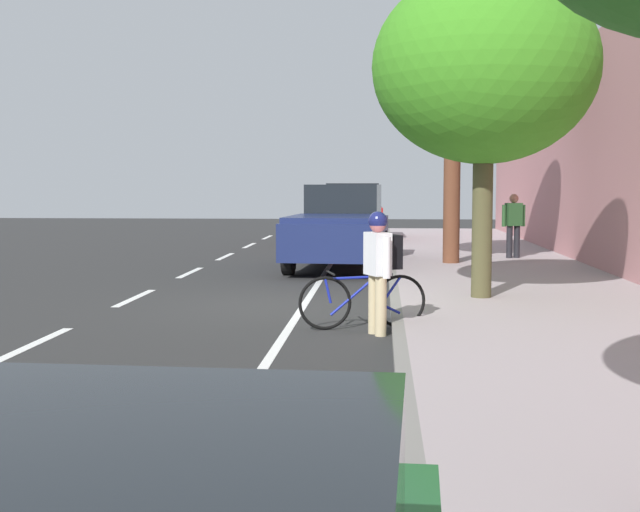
# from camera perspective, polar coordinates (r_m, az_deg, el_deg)

# --- Properties ---
(ground) EXTENTS (68.62, 68.62, 0.00)m
(ground) POSITION_cam_1_polar(r_m,az_deg,el_deg) (13.69, -1.47, -3.34)
(ground) COLOR #2B2B2B
(sidewalk) EXTENTS (4.33, 42.89, 0.15)m
(sidewalk) POSITION_cam_1_polar(r_m,az_deg,el_deg) (13.83, 14.44, -3.10)
(sidewalk) COLOR #A19497
(sidewalk) RESTS_ON ground
(curb_edge) EXTENTS (0.16, 42.89, 0.15)m
(curb_edge) POSITION_cam_1_polar(r_m,az_deg,el_deg) (13.62, 5.09, -3.09)
(curb_edge) COLOR gray
(curb_edge) RESTS_ON ground
(lane_stripe_centre) EXTENTS (0.14, 40.00, 0.01)m
(lane_stripe_centre) POSITION_cam_1_polar(r_m,az_deg,el_deg) (12.91, -15.05, -3.99)
(lane_stripe_centre) COLOR white
(lane_stripe_centre) RESTS_ON ground
(lane_stripe_bike_edge) EXTENTS (0.12, 42.89, 0.01)m
(lane_stripe_bike_edge) POSITION_cam_1_polar(r_m,az_deg,el_deg) (13.68, -1.09, -3.33)
(lane_stripe_bike_edge) COLOR white
(lane_stripe_bike_edge) RESTS_ON ground
(parked_pickup_dark_blue_second) EXTENTS (2.32, 5.42, 1.95)m
(parked_pickup_dark_blue_second) POSITION_cam_1_polar(r_m,az_deg,el_deg) (19.77, 1.33, 1.80)
(parked_pickup_dark_blue_second) COLOR navy
(parked_pickup_dark_blue_second) RESTS_ON ground
(parked_suv_red_mid) EXTENTS (2.06, 4.75, 1.99)m
(parked_suv_red_mid) POSITION_cam_1_polar(r_m,az_deg,el_deg) (28.30, 2.23, 2.97)
(parked_suv_red_mid) COLOR maroon
(parked_suv_red_mid) RESTS_ON ground
(bicycle_at_curb) EXTENTS (1.72, 0.59, 0.78)m
(bicycle_at_curb) POSITION_cam_1_polar(r_m,az_deg,el_deg) (11.44, 2.93, -3.02)
(bicycle_at_curb) COLOR black
(bicycle_at_curb) RESTS_ON ground
(cyclist_with_backpack) EXTENTS (0.51, 0.57, 1.61)m
(cyclist_with_backpack) POSITION_cam_1_polar(r_m,az_deg,el_deg) (10.94, 4.07, -0.31)
(cyclist_with_backpack) COLOR #C6B284
(cyclist_with_backpack) RESTS_ON ground
(street_tree_far_end) EXTENTS (3.54, 3.54, 5.17)m
(street_tree_far_end) POSITION_cam_1_polar(r_m,az_deg,el_deg) (13.79, 11.06, 12.37)
(street_tree_far_end) COLOR #4A462A
(street_tree_far_end) RESTS_ON sidewalk
(street_tree_corner) EXTENTS (3.45, 3.45, 6.30)m
(street_tree_corner) POSITION_cam_1_polar(r_m,az_deg,el_deg) (19.82, 9.00, 12.65)
(street_tree_corner) COLOR brown
(street_tree_corner) RESTS_ON sidewalk
(pedestrian_on_phone) EXTENTS (0.59, 0.34, 1.57)m
(pedestrian_on_phone) POSITION_cam_1_polar(r_m,az_deg,el_deg) (21.25, 12.94, 2.24)
(pedestrian_on_phone) COLOR black
(pedestrian_on_phone) RESTS_ON sidewalk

